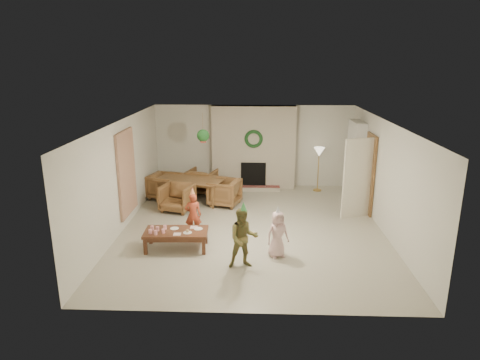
{
  "coord_description": "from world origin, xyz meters",
  "views": [
    {
      "loc": [
        0.07,
        -9.29,
        3.83
      ],
      "look_at": [
        -0.3,
        0.4,
        1.05
      ],
      "focal_mm": 31.72,
      "sensor_mm": 36.0,
      "label": 1
    }
  ],
  "objects_px": {
    "dining_chair_left": "(164,186)",
    "child_pink": "(278,234)",
    "dining_chair_right": "(224,192)",
    "dining_table": "(190,190)",
    "coffee_table_top": "(176,232)",
    "child_plaid": "(243,238)",
    "dining_chair_near": "(177,198)",
    "dining_chair_far": "(202,181)",
    "child_red": "(193,215)"
  },
  "relations": [
    {
      "from": "dining_chair_near",
      "to": "dining_chair_far",
      "type": "xyz_separation_m",
      "value": [
        0.46,
        1.55,
        0.0
      ]
    },
    {
      "from": "child_red",
      "to": "child_plaid",
      "type": "xyz_separation_m",
      "value": [
        1.16,
        -1.4,
        0.08
      ]
    },
    {
      "from": "dining_chair_near",
      "to": "child_red",
      "type": "xyz_separation_m",
      "value": [
        0.66,
        -1.65,
        0.15
      ]
    },
    {
      "from": "child_red",
      "to": "child_pink",
      "type": "distance_m",
      "value": 2.04
    },
    {
      "from": "dining_chair_near",
      "to": "dining_chair_far",
      "type": "bearing_deg",
      "value": 90.0
    },
    {
      "from": "dining_table",
      "to": "dining_chair_left",
      "type": "relative_size",
      "value": 2.34
    },
    {
      "from": "dining_table",
      "to": "dining_chair_far",
      "type": "bearing_deg",
      "value": 90.0
    },
    {
      "from": "dining_chair_far",
      "to": "coffee_table_top",
      "type": "relative_size",
      "value": 0.6
    },
    {
      "from": "dining_table",
      "to": "child_plaid",
      "type": "distance_m",
      "value": 4.15
    },
    {
      "from": "dining_chair_right",
      "to": "dining_table",
      "type": "bearing_deg",
      "value": -90.0
    },
    {
      "from": "child_red",
      "to": "dining_chair_left",
      "type": "bearing_deg",
      "value": -70.66
    },
    {
      "from": "dining_table",
      "to": "coffee_table_top",
      "type": "bearing_deg",
      "value": -70.5
    },
    {
      "from": "dining_chair_left",
      "to": "child_plaid",
      "type": "distance_m",
      "value": 4.69
    },
    {
      "from": "child_plaid",
      "to": "child_pink",
      "type": "height_order",
      "value": "child_plaid"
    },
    {
      "from": "child_pink",
      "to": "dining_table",
      "type": "bearing_deg",
      "value": 100.15
    },
    {
      "from": "dining_table",
      "to": "coffee_table_top",
      "type": "xyz_separation_m",
      "value": [
        0.17,
        -3.08,
        0.05
      ]
    },
    {
      "from": "dining_table",
      "to": "child_pink",
      "type": "bearing_deg",
      "value": -39.71
    },
    {
      "from": "coffee_table_top",
      "to": "child_plaid",
      "type": "xyz_separation_m",
      "value": [
        1.42,
        -0.74,
        0.21
      ]
    },
    {
      "from": "dining_chair_far",
      "to": "dining_chair_right",
      "type": "relative_size",
      "value": 1.0
    },
    {
      "from": "dining_chair_left",
      "to": "child_plaid",
      "type": "relative_size",
      "value": 0.67
    },
    {
      "from": "dining_chair_near",
      "to": "dining_chair_far",
      "type": "distance_m",
      "value": 1.62
    },
    {
      "from": "dining_chair_right",
      "to": "coffee_table_top",
      "type": "height_order",
      "value": "dining_chair_right"
    },
    {
      "from": "coffee_table_top",
      "to": "child_pink",
      "type": "height_order",
      "value": "child_pink"
    },
    {
      "from": "dining_chair_far",
      "to": "coffee_table_top",
      "type": "distance_m",
      "value": 3.86
    },
    {
      "from": "dining_chair_near",
      "to": "child_pink",
      "type": "height_order",
      "value": "child_pink"
    },
    {
      "from": "dining_chair_left",
      "to": "child_pink",
      "type": "bearing_deg",
      "value": -123.38
    },
    {
      "from": "coffee_table_top",
      "to": "child_plaid",
      "type": "distance_m",
      "value": 1.62
    },
    {
      "from": "child_pink",
      "to": "coffee_table_top",
      "type": "bearing_deg",
      "value": 148.8
    },
    {
      "from": "dining_chair_left",
      "to": "child_pink",
      "type": "height_order",
      "value": "child_pink"
    },
    {
      "from": "dining_chair_far",
      "to": "dining_chair_left",
      "type": "distance_m",
      "value": 1.14
    },
    {
      "from": "coffee_table_top",
      "to": "child_pink",
      "type": "xyz_separation_m",
      "value": [
        2.09,
        -0.27,
        0.1
      ]
    },
    {
      "from": "dining_chair_right",
      "to": "child_pink",
      "type": "xyz_separation_m",
      "value": [
        1.29,
        -3.07,
        0.12
      ]
    },
    {
      "from": "dining_chair_left",
      "to": "child_pink",
      "type": "xyz_separation_m",
      "value": [
        3.03,
        -3.58,
        0.12
      ]
    },
    {
      "from": "dining_chair_near",
      "to": "dining_chair_far",
      "type": "height_order",
      "value": "same"
    },
    {
      "from": "dining_chair_far",
      "to": "child_red",
      "type": "xyz_separation_m",
      "value": [
        0.21,
        -3.2,
        0.15
      ]
    },
    {
      "from": "dining_chair_left",
      "to": "dining_chair_near",
      "type": "bearing_deg",
      "value": -135.0
    },
    {
      "from": "coffee_table_top",
      "to": "child_pink",
      "type": "relative_size",
      "value": 1.37
    },
    {
      "from": "dining_chair_near",
      "to": "dining_chair_left",
      "type": "height_order",
      "value": "same"
    },
    {
      "from": "child_red",
      "to": "child_plaid",
      "type": "distance_m",
      "value": 1.81
    },
    {
      "from": "child_red",
      "to": "dining_chair_near",
      "type": "bearing_deg",
      "value": -73.33
    },
    {
      "from": "dining_chair_far",
      "to": "coffee_table_top",
      "type": "height_order",
      "value": "dining_chair_far"
    },
    {
      "from": "dining_chair_far",
      "to": "dining_chair_right",
      "type": "bearing_deg",
      "value": 141.34
    },
    {
      "from": "dining_chair_right",
      "to": "child_red",
      "type": "bearing_deg",
      "value": 2.27
    },
    {
      "from": "dining_table",
      "to": "coffee_table_top",
      "type": "relative_size",
      "value": 1.41
    },
    {
      "from": "dining_chair_left",
      "to": "dining_table",
      "type": "bearing_deg",
      "value": -90.0
    },
    {
      "from": "coffee_table_top",
      "to": "child_red",
      "type": "xyz_separation_m",
      "value": [
        0.26,
        0.65,
        0.13
      ]
    },
    {
      "from": "dining_chair_far",
      "to": "dining_chair_right",
      "type": "distance_m",
      "value": 1.29
    },
    {
      "from": "dining_chair_right",
      "to": "coffee_table_top",
      "type": "xyz_separation_m",
      "value": [
        -0.8,
        -2.8,
        0.01
      ]
    },
    {
      "from": "dining_chair_near",
      "to": "dining_chair_left",
      "type": "distance_m",
      "value": 1.14
    },
    {
      "from": "dining_chair_near",
      "to": "dining_chair_right",
      "type": "relative_size",
      "value": 1.0
    }
  ]
}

